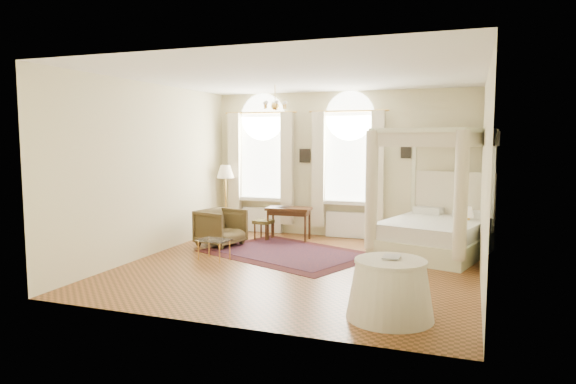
% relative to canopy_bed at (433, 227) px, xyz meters
% --- Properties ---
extents(ground, '(6.00, 6.00, 0.00)m').
position_rel_canopy_bed_xyz_m(ground, '(-2.14, -1.79, -0.55)').
color(ground, brown).
rests_on(ground, ground).
extents(room_walls, '(6.00, 6.00, 6.00)m').
position_rel_canopy_bed_xyz_m(room_walls, '(-2.14, -1.79, 1.43)').
color(room_walls, beige).
rests_on(room_walls, ground).
extents(window_left, '(1.62, 0.27, 3.29)m').
position_rel_canopy_bed_xyz_m(window_left, '(-4.04, 1.08, 0.93)').
color(window_left, silver).
rests_on(window_left, room_walls).
extents(window_right, '(1.62, 0.27, 3.29)m').
position_rel_canopy_bed_xyz_m(window_right, '(-1.94, 1.08, 0.93)').
color(window_right, silver).
rests_on(window_right, room_walls).
extents(chandelier, '(0.51, 0.45, 0.50)m').
position_rel_canopy_bed_xyz_m(chandelier, '(-3.04, -0.59, 2.35)').
color(chandelier, gold).
rests_on(chandelier, room_walls).
extents(wall_pictures, '(2.54, 0.03, 0.39)m').
position_rel_canopy_bed_xyz_m(wall_pictures, '(-2.05, 1.18, 1.34)').
color(wall_pictures, black).
rests_on(wall_pictures, room_walls).
extents(canopy_bed, '(2.35, 2.64, 2.43)m').
position_rel_canopy_bed_xyz_m(canopy_bed, '(0.00, 0.00, 0.00)').
color(canopy_bed, beige).
rests_on(canopy_bed, ground).
extents(nightstand, '(0.42, 0.38, 0.55)m').
position_rel_canopy_bed_xyz_m(nightstand, '(0.56, 0.35, -0.28)').
color(nightstand, '#3E2511').
rests_on(nightstand, ground).
extents(nightstand_lamp, '(0.26, 0.26, 0.38)m').
position_rel_canopy_bed_xyz_m(nightstand_lamp, '(0.61, 0.33, 0.25)').
color(nightstand_lamp, gold).
rests_on(nightstand_lamp, nightstand).
extents(writing_desk, '(1.00, 0.57, 0.73)m').
position_rel_canopy_bed_xyz_m(writing_desk, '(-3.12, 0.44, 0.07)').
color(writing_desk, '#3E2511').
rests_on(writing_desk, ground).
extents(laptop, '(0.38, 0.28, 0.03)m').
position_rel_canopy_bed_xyz_m(laptop, '(-3.23, 0.46, 0.19)').
color(laptop, black).
rests_on(laptop, writing_desk).
extents(stool, '(0.42, 0.42, 0.43)m').
position_rel_canopy_bed_xyz_m(stool, '(-3.68, 0.30, -0.19)').
color(stool, '#433C1C').
rests_on(stool, ground).
extents(armchair, '(1.04, 1.02, 0.78)m').
position_rel_canopy_bed_xyz_m(armchair, '(-4.26, -0.63, -0.17)').
color(armchair, '#42351C').
rests_on(armchair, ground).
extents(coffee_table, '(0.61, 0.47, 0.38)m').
position_rel_canopy_bed_xyz_m(coffee_table, '(-3.79, -1.82, -0.21)').
color(coffee_table, silver).
rests_on(coffee_table, ground).
extents(floor_lamp, '(0.42, 0.42, 1.62)m').
position_rel_canopy_bed_xyz_m(floor_lamp, '(-4.84, 0.76, 0.83)').
color(floor_lamp, gold).
rests_on(floor_lamp, ground).
extents(oriental_rug, '(3.69, 3.21, 0.01)m').
position_rel_canopy_bed_xyz_m(oriental_rug, '(-2.66, -0.84, -0.55)').
color(oriental_rug, '#3A0F0D').
rests_on(oriental_rug, ground).
extents(side_table, '(1.10, 1.10, 0.75)m').
position_rel_canopy_bed_xyz_m(side_table, '(-0.24, -3.84, -0.19)').
color(side_table, white).
rests_on(side_table, ground).
extents(book, '(0.21, 0.29, 0.03)m').
position_rel_canopy_bed_xyz_m(book, '(-0.35, -3.75, 0.21)').
color(book, black).
rests_on(book, side_table).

